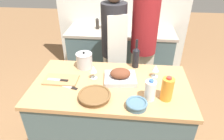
% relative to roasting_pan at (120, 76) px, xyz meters
% --- Properties ---
extents(kitchen_island, '(1.49, 0.81, 0.91)m').
position_rel_roasting_pan_xyz_m(kitchen_island, '(-0.09, -0.07, -0.50)').
color(kitchen_island, '#4C666B').
rests_on(kitchen_island, ground_plane).
extents(back_counter, '(1.72, 0.60, 0.89)m').
position_rel_roasting_pan_xyz_m(back_counter, '(-0.09, 1.43, -0.52)').
color(back_counter, '#4C666B').
rests_on(back_counter, ground_plane).
extents(back_wall, '(2.22, 0.10, 2.55)m').
position_rel_roasting_pan_xyz_m(back_wall, '(-0.09, 1.78, 0.31)').
color(back_wall, silver).
rests_on(back_wall, ground_plane).
extents(roasting_pan, '(0.33, 0.28, 0.13)m').
position_rel_roasting_pan_xyz_m(roasting_pan, '(0.00, 0.00, 0.00)').
color(roasting_pan, '#BCBCC1').
rests_on(roasting_pan, kitchen_island).
extents(wicker_basket, '(0.28, 0.28, 0.05)m').
position_rel_roasting_pan_xyz_m(wicker_basket, '(-0.20, -0.30, -0.02)').
color(wicker_basket, brown).
rests_on(wicker_basket, kitchen_island).
extents(cutting_board, '(0.32, 0.19, 0.02)m').
position_rel_roasting_pan_xyz_m(cutting_board, '(-0.57, -0.06, -0.04)').
color(cutting_board, '#AD7F51').
rests_on(cutting_board, kitchen_island).
extents(stock_pot, '(0.17, 0.17, 0.19)m').
position_rel_roasting_pan_xyz_m(stock_pot, '(-0.40, 0.22, 0.03)').
color(stock_pot, '#B7B7BC').
rests_on(stock_pot, kitchen_island).
extents(mixing_bowl, '(0.18, 0.18, 0.06)m').
position_rel_roasting_pan_xyz_m(mixing_bowl, '(0.16, -0.37, -0.02)').
color(mixing_bowl, slate).
rests_on(mixing_bowl, kitchen_island).
extents(juice_jug, '(0.10, 0.10, 0.22)m').
position_rel_roasting_pan_xyz_m(juice_jug, '(0.40, -0.24, 0.06)').
color(juice_jug, orange).
rests_on(juice_jug, kitchen_island).
extents(milk_jug, '(0.09, 0.09, 0.19)m').
position_rel_roasting_pan_xyz_m(milk_jug, '(0.27, -0.25, 0.04)').
color(milk_jug, white).
rests_on(milk_jug, kitchen_island).
extents(wine_bottle_green, '(0.07, 0.07, 0.32)m').
position_rel_roasting_pan_xyz_m(wine_bottle_green, '(0.15, 0.28, 0.08)').
color(wine_bottle_green, black).
rests_on(wine_bottle_green, kitchen_island).
extents(wine_glass_left, '(0.07, 0.07, 0.14)m').
position_rel_roasting_pan_xyz_m(wine_glass_left, '(-0.26, 0.02, 0.05)').
color(wine_glass_left, silver).
rests_on(wine_glass_left, kitchen_island).
extents(wine_glass_right, '(0.07, 0.07, 0.14)m').
position_rel_roasting_pan_xyz_m(wine_glass_right, '(0.34, 0.10, 0.05)').
color(wine_glass_right, silver).
rests_on(wine_glass_right, kitchen_island).
extents(knife_chef, '(0.20, 0.04, 0.01)m').
position_rel_roasting_pan_xyz_m(knife_chef, '(-0.59, -0.08, -0.03)').
color(knife_chef, '#B7B7BC').
rests_on(knife_chef, cutting_board).
extents(knife_paring, '(0.15, 0.07, 0.01)m').
position_rel_roasting_pan_xyz_m(knife_paring, '(-0.45, -0.17, -0.05)').
color(knife_paring, '#B7B7BC').
rests_on(knife_paring, kitchen_island).
extents(stand_mixer, '(0.18, 0.14, 0.33)m').
position_rel_roasting_pan_xyz_m(stand_mixer, '(-0.27, 1.46, 0.07)').
color(stand_mixer, silver).
rests_on(stand_mixer, back_counter).
extents(condiment_bottle_tall, '(0.05, 0.05, 0.17)m').
position_rel_roasting_pan_xyz_m(condiment_bottle_tall, '(-0.46, 1.47, 0.01)').
color(condiment_bottle_tall, '#332D28').
rests_on(condiment_bottle_tall, back_counter).
extents(condiment_bottle_short, '(0.06, 0.06, 0.21)m').
position_rel_roasting_pan_xyz_m(condiment_bottle_short, '(0.36, 1.51, 0.02)').
color(condiment_bottle_short, '#234C28').
rests_on(condiment_bottle_short, back_counter).
extents(person_cook_aproned, '(0.33, 0.35, 1.67)m').
position_rel_roasting_pan_xyz_m(person_cook_aproned, '(-0.13, 0.76, -0.03)').
color(person_cook_aproned, beige).
rests_on(person_cook_aproned, ground_plane).
extents(person_cook_guest, '(0.32, 0.32, 1.78)m').
position_rel_roasting_pan_xyz_m(person_cook_guest, '(0.25, 0.78, 0.04)').
color(person_cook_guest, beige).
rests_on(person_cook_guest, ground_plane).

